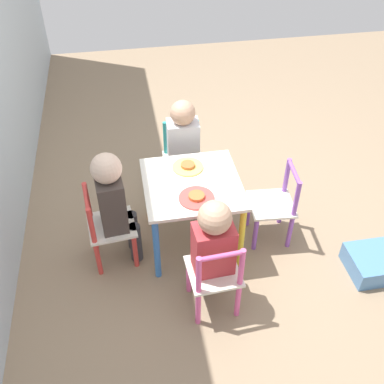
% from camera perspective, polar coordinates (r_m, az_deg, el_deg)
% --- Properties ---
extents(ground_plane, '(6.00, 6.00, 0.00)m').
position_cam_1_polar(ground_plane, '(2.83, 0.00, -6.11)').
color(ground_plane, '#8C755B').
extents(kids_table, '(0.54, 0.54, 0.47)m').
position_cam_1_polar(kids_table, '(2.56, 0.00, -0.10)').
color(kids_table, silver).
rests_on(kids_table, ground_plane).
extents(chair_teal, '(0.27, 0.27, 0.51)m').
position_cam_1_polar(chair_teal, '(3.04, -1.18, 3.97)').
color(chair_teal, silver).
rests_on(chair_teal, ground_plane).
extents(chair_pink, '(0.27, 0.27, 0.51)m').
position_cam_1_polar(chair_pink, '(2.33, 2.90, -10.66)').
color(chair_pink, silver).
rests_on(chair_pink, ground_plane).
extents(chair_red, '(0.29, 0.29, 0.51)m').
position_cam_1_polar(chair_red, '(2.60, -10.68, -4.47)').
color(chair_red, silver).
rests_on(chair_red, ground_plane).
extents(chair_purple, '(0.28, 0.28, 0.51)m').
position_cam_1_polar(chair_purple, '(2.74, 10.47, -1.70)').
color(chair_purple, silver).
rests_on(chair_purple, ground_plane).
extents(child_right, '(0.22, 0.21, 0.72)m').
position_cam_1_polar(child_right, '(2.88, -1.10, 6.14)').
color(child_right, '#38383D').
rests_on(child_right, ground_plane).
extents(child_left, '(0.22, 0.21, 0.71)m').
position_cam_1_polar(child_left, '(2.23, 2.62, -6.62)').
color(child_left, '#7A6B5B').
rests_on(child_left, ground_plane).
extents(child_back, '(0.21, 0.22, 0.75)m').
position_cam_1_polar(child_back, '(2.47, -9.86, -0.97)').
color(child_back, '#38383D').
rests_on(child_back, ground_plane).
extents(plate_right, '(0.18, 0.18, 0.03)m').
position_cam_1_polar(plate_right, '(2.61, -0.53, 3.27)').
color(plate_right, '#EADB66').
rests_on(plate_right, kids_table).
extents(plate_left, '(0.19, 0.19, 0.03)m').
position_cam_1_polar(plate_left, '(2.40, 0.58, -0.70)').
color(plate_left, '#E54C47').
rests_on(plate_left, kids_table).
extents(storage_bin, '(0.27, 0.27, 0.12)m').
position_cam_1_polar(storage_bin, '(2.82, 21.87, -8.40)').
color(storage_bin, '#4C7FB7').
rests_on(storage_bin, ground_plane).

